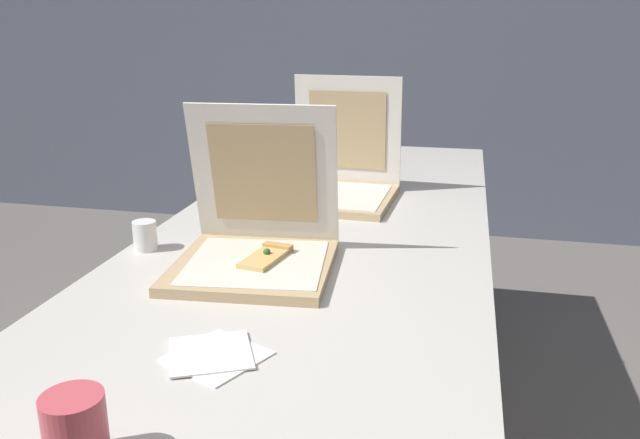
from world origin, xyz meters
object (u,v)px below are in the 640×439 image
at_px(cup_white_mid, 238,197).
at_px(cup_printed_front, 75,430).
at_px(napkin_pile, 214,355).
at_px(pizza_box_front, 256,245).
at_px(cup_white_near_left, 145,236).
at_px(pizza_box_middle, 338,182).
at_px(table, 326,239).

bearing_deg(cup_white_mid, cup_printed_front, -80.62).
height_order(cup_printed_front, napkin_pile, cup_printed_front).
bearing_deg(napkin_pile, pizza_box_front, 97.92).
bearing_deg(napkin_pile, cup_white_mid, 106.82).
height_order(pizza_box_front, cup_white_mid, pizza_box_front).
relative_size(cup_white_mid, cup_white_near_left, 1.00).
height_order(cup_white_near_left, napkin_pile, cup_white_near_left).
bearing_deg(cup_printed_front, pizza_box_middle, 86.53).
xyz_separation_m(pizza_box_front, cup_white_mid, (-0.19, 0.43, -0.02)).
bearing_deg(cup_printed_front, napkin_pile, 77.17).
height_order(table, cup_printed_front, cup_printed_front).
relative_size(cup_white_near_left, cup_printed_front, 0.74).
xyz_separation_m(pizza_box_front, napkin_pile, (0.06, -0.40, -0.05)).
relative_size(pizza_box_front, pizza_box_middle, 1.02).
xyz_separation_m(table, pizza_box_middle, (-0.02, 0.24, 0.10)).
bearing_deg(table, cup_white_near_left, -140.74).
bearing_deg(cup_printed_front, table, 84.88).
xyz_separation_m(pizza_box_middle, cup_white_mid, (-0.26, -0.17, -0.02)).
distance_m(pizza_box_front, pizza_box_middle, 0.60).
height_order(pizza_box_middle, cup_printed_front, pizza_box_middle).
distance_m(pizza_box_front, cup_printed_front, 0.69).
height_order(table, pizza_box_front, pizza_box_front).
xyz_separation_m(pizza_box_middle, cup_printed_front, (-0.08, -1.28, -0.01)).
distance_m(table, napkin_pile, 0.75).
distance_m(table, cup_white_near_left, 0.49).
bearing_deg(table, pizza_box_front, -103.25).
xyz_separation_m(pizza_box_front, pizza_box_middle, (0.07, 0.59, 0.00)).
xyz_separation_m(cup_white_mid, napkin_pile, (0.25, -0.82, -0.03)).
distance_m(pizza_box_middle, napkin_pile, 0.99).
relative_size(table, cup_white_mid, 31.85).
relative_size(pizza_box_front, cup_printed_front, 3.87).
relative_size(pizza_box_front, cup_white_mid, 5.20).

